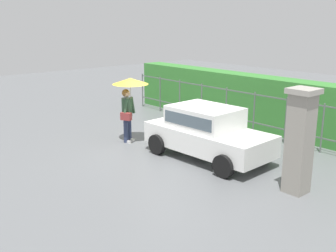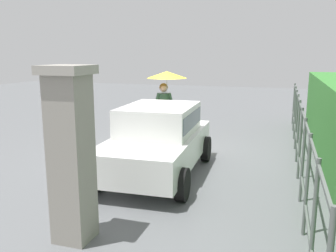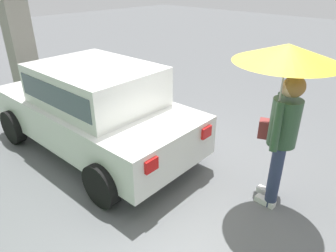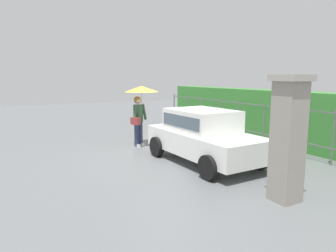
{
  "view_description": "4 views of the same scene",
  "coord_description": "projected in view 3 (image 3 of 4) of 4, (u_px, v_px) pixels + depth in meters",
  "views": [
    {
      "loc": [
        9.14,
        -7.76,
        3.86
      ],
      "look_at": [
        0.16,
        -0.01,
        0.72
      ],
      "focal_mm": 43.17,
      "sensor_mm": 36.0,
      "label": 1
    },
    {
      "loc": [
        8.57,
        2.77,
        2.56
      ],
      "look_at": [
        0.34,
        0.12,
        0.81
      ],
      "focal_mm": 38.35,
      "sensor_mm": 36.0,
      "label": 2
    },
    {
      "loc": [
        -2.52,
        2.77,
        2.72
      ],
      "look_at": [
        0.35,
        -0.21,
        0.66
      ],
      "focal_mm": 32.9,
      "sensor_mm": 36.0,
      "label": 3
    },
    {
      "loc": [
        8.45,
        -4.57,
        2.37
      ],
      "look_at": [
        -0.18,
        0.07,
        0.81
      ],
      "focal_mm": 32.71,
      "sensor_mm": 36.0,
      "label": 4
    }
  ],
  "objects": [
    {
      "name": "car",
      "position": [
        95.0,
        106.0,
        4.96
      ],
      "size": [
        3.8,
        1.99,
        1.48
      ],
      "rotation": [
        0.0,
        0.0,
        0.04
      ],
      "color": "white",
      "rests_on": "ground"
    },
    {
      "name": "pedestrian",
      "position": [
        285.0,
        87.0,
        3.39
      ],
      "size": [
        1.14,
        1.14,
        2.07
      ],
      "rotation": [
        0.0,
        0.0,
        0.41
      ],
      "color": "#2D3856",
      "rests_on": "ground"
    },
    {
      "name": "gate_pillar",
      "position": [
        21.0,
        48.0,
        6.76
      ],
      "size": [
        0.6,
        0.6,
        2.42
      ],
      "color": "gray",
      "rests_on": "ground"
    },
    {
      "name": "ground_plane",
      "position": [
        175.0,
        178.0,
        4.56
      ],
      "size": [
        40.0,
        40.0,
        0.0
      ],
      "primitive_type": "plane",
      "color": "slate"
    }
  ]
}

